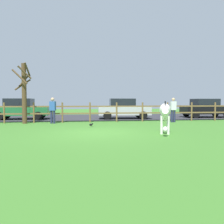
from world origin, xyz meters
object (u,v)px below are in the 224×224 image
object	(u,v)px
bare_tree	(24,91)
visitor_right_of_tree	(53,109)
parked_car_silver	(123,108)
parked_car_black	(206,108)
zebra	(165,112)
crow_on_grass	(91,125)
visitor_left_of_tree	(173,109)
parked_car_green	(21,109)

from	to	relation	value
bare_tree	visitor_right_of_tree	xyz separation A→B (m)	(1.76, -0.21, -1.13)
bare_tree	parked_car_silver	world-z (taller)	bare_tree
parked_car_black	visitor_right_of_tree	world-z (taller)	visitor_right_of_tree
zebra	parked_car_silver	world-z (taller)	parked_car_silver
crow_on_grass	visitor_left_of_tree	bearing A→B (deg)	19.31
bare_tree	zebra	xyz separation A→B (m)	(7.18, -5.29, -1.11)
bare_tree	visitor_right_of_tree	bearing A→B (deg)	-6.74
parked_car_silver	visitor_right_of_tree	xyz separation A→B (m)	(-5.06, -2.63, 0.06)
bare_tree	visitor_right_of_tree	distance (m)	2.10
bare_tree	parked_car_green	world-z (taller)	bare_tree
bare_tree	zebra	world-z (taller)	bare_tree
parked_car_green	visitor_left_of_tree	distance (m)	11.14
crow_on_grass	visitor_left_of_tree	world-z (taller)	visitor_left_of_tree
parked_car_green	visitor_left_of_tree	world-z (taller)	visitor_left_of_tree
parked_car_green	parked_car_black	world-z (taller)	same
parked_car_silver	visitor_right_of_tree	bearing A→B (deg)	-152.56
bare_tree	visitor_left_of_tree	world-z (taller)	bare_tree
parked_car_green	parked_car_silver	distance (m)	7.79
visitor_left_of_tree	visitor_right_of_tree	xyz separation A→B (m)	(-7.90, 0.25, 0.00)
parked_car_black	visitor_right_of_tree	distance (m)	12.56
zebra	parked_car_black	size ratio (longest dim) A/B	0.46
parked_car_black	visitor_right_of_tree	size ratio (longest dim) A/B	2.47
parked_car_silver	bare_tree	bearing A→B (deg)	-160.47
parked_car_green	parked_car_black	distance (m)	14.92
zebra	visitor_right_of_tree	distance (m)	7.43
parked_car_silver	visitor_left_of_tree	world-z (taller)	visitor_left_of_tree
visitor_left_of_tree	parked_car_silver	bearing A→B (deg)	134.61
parked_car_green	parked_car_black	xyz separation A→B (m)	(14.91, -0.13, 0.00)
bare_tree	parked_car_black	xyz separation A→B (m)	(13.96, 2.78, -1.20)
parked_car_black	visitor_right_of_tree	xyz separation A→B (m)	(-12.20, -2.99, 0.06)
bare_tree	parked_car_green	xyz separation A→B (m)	(-0.95, 2.91, -1.20)
visitor_left_of_tree	visitor_right_of_tree	world-z (taller)	same
bare_tree	parked_car_black	size ratio (longest dim) A/B	0.94
zebra	crow_on_grass	distance (m)	4.30
zebra	visitor_left_of_tree	bearing A→B (deg)	62.83
parked_car_green	visitor_left_of_tree	size ratio (longest dim) A/B	2.44
zebra	parked_car_silver	xyz separation A→B (m)	(-0.36, 7.71, -0.08)
parked_car_silver	visitor_left_of_tree	xyz separation A→B (m)	(2.84, -2.88, 0.06)
parked_car_green	visitor_left_of_tree	xyz separation A→B (m)	(10.61, -3.37, 0.06)
parked_car_green	visitor_right_of_tree	xyz separation A→B (m)	(2.72, -3.12, 0.06)
crow_on_grass	parked_car_silver	xyz separation A→B (m)	(2.74, 4.83, 0.72)
visitor_right_of_tree	parked_car_silver	bearing A→B (deg)	27.44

